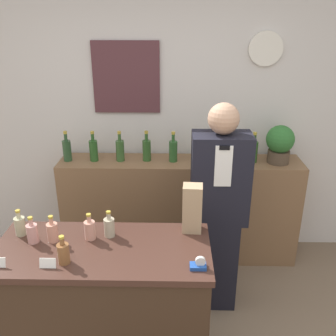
# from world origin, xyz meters

# --- Properties ---
(back_wall) EXTENTS (5.20, 0.09, 2.70)m
(back_wall) POSITION_xyz_m (-0.00, 2.00, 1.36)
(back_wall) COLOR silver
(back_wall) RESTS_ON ground_plane
(back_shelf) EXTENTS (2.18, 0.38, 0.99)m
(back_shelf) POSITION_xyz_m (0.18, 1.75, 0.50)
(back_shelf) COLOR brown
(back_shelf) RESTS_ON ground_plane
(display_counter) EXTENTS (1.29, 0.58, 0.94)m
(display_counter) POSITION_xyz_m (-0.29, 0.47, 0.47)
(display_counter) COLOR #382619
(display_counter) RESTS_ON ground_plane
(shopkeeper) EXTENTS (0.42, 0.26, 1.67)m
(shopkeeper) POSITION_xyz_m (0.46, 1.10, 0.83)
(shopkeeper) COLOR black
(shopkeeper) RESTS_ON ground_plane
(potted_plant) EXTENTS (0.24, 0.24, 0.34)m
(potted_plant) POSITION_xyz_m (1.05, 1.73, 1.17)
(potted_plant) COLOR #4C3D2D
(potted_plant) RESTS_ON back_shelf
(paper_bag) EXTENTS (0.13, 0.11, 0.31)m
(paper_bag) POSITION_xyz_m (0.25, 0.68, 1.09)
(paper_bag) COLOR tan
(paper_bag) RESTS_ON display_counter
(tape_dispenser) EXTENTS (0.09, 0.06, 0.07)m
(tape_dispenser) POSITION_xyz_m (0.27, 0.29, 0.96)
(tape_dispenser) COLOR #1E4799
(tape_dispenser) RESTS_ON display_counter
(price_card_right) EXTENTS (0.09, 0.02, 0.06)m
(price_card_right) POSITION_xyz_m (-0.55, 0.28, 0.96)
(price_card_right) COLOR white
(price_card_right) RESTS_ON display_counter
(counter_bottle_0) EXTENTS (0.07, 0.07, 0.17)m
(counter_bottle_0) POSITION_xyz_m (-0.83, 0.60, 1.00)
(counter_bottle_0) COLOR #B2AF89
(counter_bottle_0) RESTS_ON display_counter
(counter_bottle_1) EXTENTS (0.07, 0.07, 0.17)m
(counter_bottle_1) POSITION_xyz_m (-0.72, 0.52, 1.00)
(counter_bottle_1) COLOR tan
(counter_bottle_1) RESTS_ON display_counter
(counter_bottle_2) EXTENTS (0.07, 0.07, 0.17)m
(counter_bottle_2) POSITION_xyz_m (-0.60, 0.54, 1.00)
(counter_bottle_2) COLOR tan
(counter_bottle_2) RESTS_ON display_counter
(counter_bottle_3) EXTENTS (0.07, 0.07, 0.17)m
(counter_bottle_3) POSITION_xyz_m (-0.48, 0.33, 1.00)
(counter_bottle_3) COLOR brown
(counter_bottle_3) RESTS_ON display_counter
(counter_bottle_4) EXTENTS (0.07, 0.07, 0.17)m
(counter_bottle_4) POSITION_xyz_m (-0.38, 0.57, 1.00)
(counter_bottle_4) COLOR tan
(counter_bottle_4) RESTS_ON display_counter
(counter_bottle_5) EXTENTS (0.07, 0.07, 0.17)m
(counter_bottle_5) POSITION_xyz_m (-0.27, 0.60, 1.00)
(counter_bottle_5) COLOR tan
(counter_bottle_5) RESTS_ON display_counter
(shelf_bottle_0) EXTENTS (0.07, 0.07, 0.27)m
(shelf_bottle_0) POSITION_xyz_m (-0.83, 1.74, 1.09)
(shelf_bottle_0) COLOR #294B2B
(shelf_bottle_0) RESTS_ON back_shelf
(shelf_bottle_1) EXTENTS (0.07, 0.07, 0.27)m
(shelf_bottle_1) POSITION_xyz_m (-0.59, 1.74, 1.09)
(shelf_bottle_1) COLOR #285423
(shelf_bottle_1) RESTS_ON back_shelf
(shelf_bottle_2) EXTENTS (0.07, 0.07, 0.27)m
(shelf_bottle_2) POSITION_xyz_m (-0.36, 1.74, 1.09)
(shelf_bottle_2) COLOR #335729
(shelf_bottle_2) RESTS_ON back_shelf
(shelf_bottle_3) EXTENTS (0.07, 0.07, 0.27)m
(shelf_bottle_3) POSITION_xyz_m (-0.12, 1.76, 1.09)
(shelf_bottle_3) COLOR #2C5324
(shelf_bottle_3) RESTS_ON back_shelf
(shelf_bottle_4) EXTENTS (0.07, 0.07, 0.27)m
(shelf_bottle_4) POSITION_xyz_m (0.12, 1.74, 1.09)
(shelf_bottle_4) COLOR #2B5829
(shelf_bottle_4) RESTS_ON back_shelf
(shelf_bottle_5) EXTENTS (0.07, 0.07, 0.27)m
(shelf_bottle_5) POSITION_xyz_m (0.35, 1.74, 1.09)
(shelf_bottle_5) COLOR #2A5527
(shelf_bottle_5) RESTS_ON back_shelf
(shelf_bottle_6) EXTENTS (0.07, 0.07, 0.27)m
(shelf_bottle_6) POSITION_xyz_m (0.59, 1.74, 1.09)
(shelf_bottle_6) COLOR #344F1F
(shelf_bottle_6) RESTS_ON back_shelf
(shelf_bottle_7) EXTENTS (0.07, 0.07, 0.27)m
(shelf_bottle_7) POSITION_xyz_m (0.83, 1.74, 1.09)
(shelf_bottle_7) COLOR #28511E
(shelf_bottle_7) RESTS_ON back_shelf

